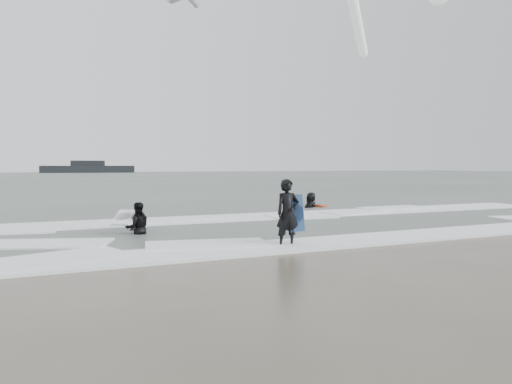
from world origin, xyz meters
name	(u,v)px	position (x,y,z in m)	size (l,w,h in m)	color
ground	(330,240)	(0.00, 0.00, 0.00)	(320.00, 320.00, 0.00)	brown
sea	(77,177)	(0.00, 80.00, 0.06)	(320.00, 320.00, 0.00)	#47544C
surfer_centre	(288,247)	(-1.67, -0.61, 0.00)	(0.64, 0.42, 1.75)	black
surfer_wading	(138,236)	(-4.75, 3.07, 0.00)	(0.75, 0.58, 1.54)	black
surfer_breaker	(138,232)	(-4.56, 3.95, 0.00)	(0.97, 0.56, 1.50)	black
surfer_right_near	(310,209)	(4.69, 9.01, 0.00)	(1.05, 0.44, 1.80)	black
surfer_right_far	(311,205)	(5.81, 10.74, 0.00)	(0.90, 0.58, 1.84)	black
surf_foam	(272,224)	(0.00, 3.70, 0.04)	(30.03, 9.06, 0.09)	white
bodyboards	(256,211)	(-0.44, 4.02, 0.50)	(11.26, 10.50, 1.25)	#10274E
vessel_horizon	(88,168)	(8.38, 143.84, 1.35)	(26.56, 4.74, 3.60)	black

